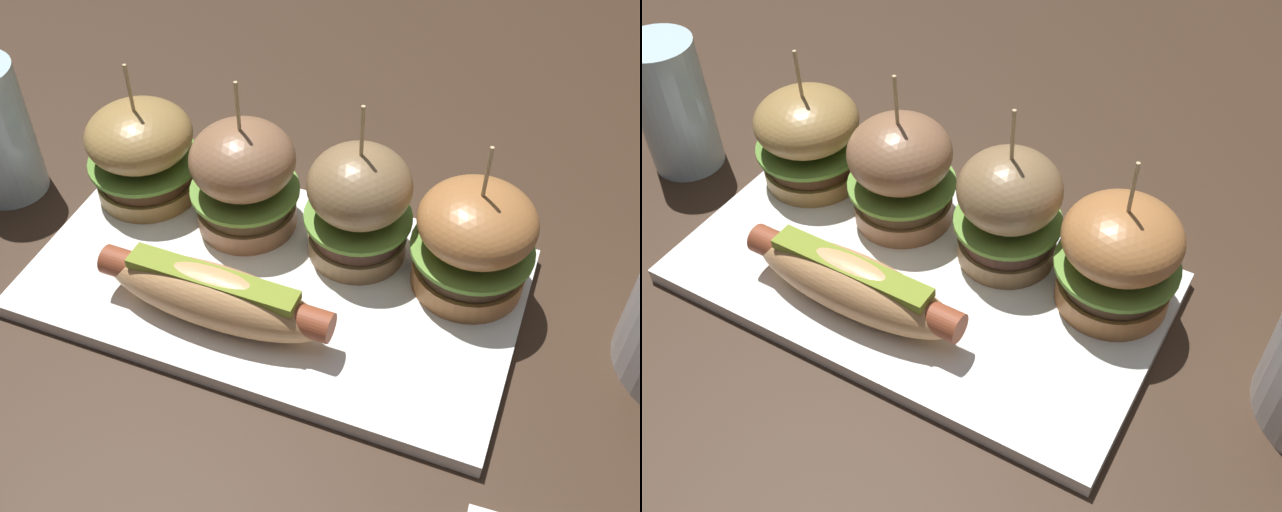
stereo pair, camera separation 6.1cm
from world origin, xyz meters
TOP-DOWN VIEW (x-y plane):
  - ground_plane at (0.00, 0.00)m, footprint 3.00×3.00m
  - platter_main at (0.00, 0.00)m, footprint 0.41×0.22m
  - hot_dog at (-0.03, -0.06)m, footprint 0.20×0.05m
  - slider_far_left at (-0.15, 0.06)m, footprint 0.10×0.10m
  - slider_center_left at (-0.05, 0.05)m, footprint 0.10×0.10m
  - slider_center_right at (0.05, 0.06)m, footprint 0.09×0.09m
  - slider_far_right at (0.15, 0.05)m, footprint 0.10×0.10m
  - water_glass at (-0.29, 0.03)m, footprint 0.07×0.07m

SIDE VIEW (x-z plane):
  - ground_plane at x=0.00m, z-range 0.00..0.00m
  - platter_main at x=0.00m, z-range 0.00..0.01m
  - hot_dog at x=-0.03m, z-range 0.02..0.07m
  - slider_far_left at x=-0.15m, z-range -0.01..0.13m
  - slider_far_right at x=0.15m, z-range -0.01..0.13m
  - slider_center_left at x=-0.05m, z-range -0.01..0.14m
  - water_glass at x=-0.29m, z-range 0.00..0.13m
  - slider_center_right at x=0.05m, z-range -0.01..0.14m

